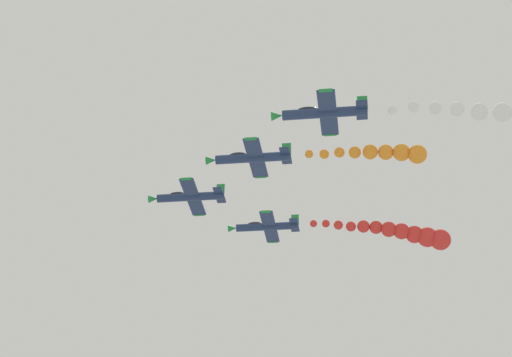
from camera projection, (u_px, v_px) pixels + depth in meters
name	position (u px, v px, depth m)	size (l,w,h in m)	color
airplane_lead	(189.00, 197.00, 110.87)	(9.49, 10.35, 2.82)	navy
airplane_left_inner	(251.00, 158.00, 99.28)	(9.56, 10.35, 2.46)	navy
smoke_trail_left_inner	(387.00, 153.00, 96.71)	(2.23, 14.25, 2.72)	orange
airplane_right_inner	(266.00, 227.00, 120.02)	(9.51, 10.35, 2.73)	navy
smoke_trail_right_inner	(408.00, 234.00, 117.34)	(3.15, 19.83, 4.97)	red
airplane_left_outer	(323.00, 113.00, 88.24)	(9.57, 10.35, 2.34)	navy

